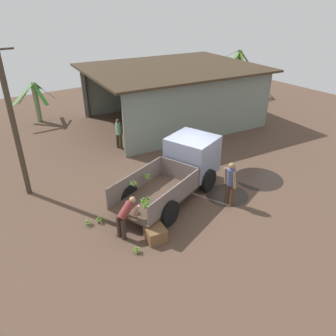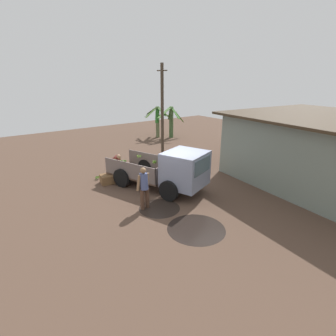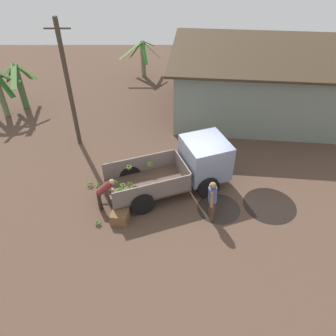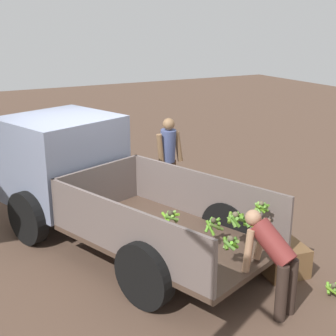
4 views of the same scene
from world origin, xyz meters
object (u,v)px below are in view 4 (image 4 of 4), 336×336
banana_bunch_on_ground_2 (333,288)px  cargo_truck (80,173)px  person_foreground_visitor (168,156)px  person_worker_loading (273,256)px  wooden_crate_0 (283,259)px

banana_bunch_on_ground_2 → cargo_truck: bearing=32.8°
person_foreground_visitor → banana_bunch_on_ground_2: (-4.12, -0.34, -0.84)m
cargo_truck → person_worker_loading: bearing=-178.4°
person_foreground_visitor → person_worker_loading: (-3.96, 0.60, -0.20)m
person_foreground_visitor → wooden_crate_0: 3.40m
person_worker_loading → person_foreground_visitor: bearing=-24.8°
person_worker_loading → wooden_crate_0: 1.12m
cargo_truck → person_worker_loading: (-3.42, -1.37, -0.29)m
person_foreground_visitor → banana_bunch_on_ground_2: 4.22m
wooden_crate_0 → person_foreground_visitor: bearing=2.6°
person_foreground_visitor → wooden_crate_0: size_ratio=2.83×
person_foreground_visitor → wooden_crate_0: (-3.32, -0.15, -0.73)m
person_worker_loading → banana_bunch_on_ground_2: (-0.16, -0.94, -0.64)m
person_foreground_visitor → banana_bunch_on_ground_2: bearing=-1.5°
wooden_crate_0 → cargo_truck: bearing=37.3°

